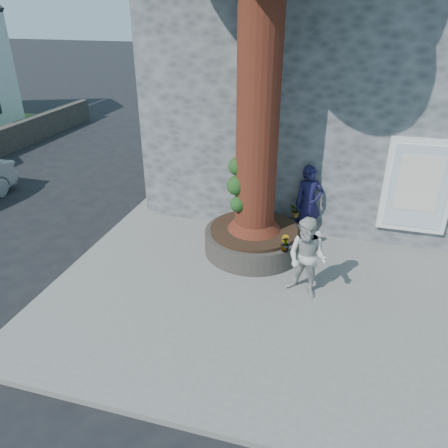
# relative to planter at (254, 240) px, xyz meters

# --- Properties ---
(ground) EXTENTS (120.00, 120.00, 0.00)m
(ground) POSITION_rel_planter_xyz_m (-0.80, -2.00, -0.41)
(ground) COLOR black
(ground) RESTS_ON ground
(pavement) EXTENTS (9.00, 8.00, 0.12)m
(pavement) POSITION_rel_planter_xyz_m (0.70, -1.00, -0.35)
(pavement) COLOR slate
(pavement) RESTS_ON ground
(yellow_line) EXTENTS (0.10, 30.00, 0.01)m
(yellow_line) POSITION_rel_planter_xyz_m (-3.85, -1.00, -0.41)
(yellow_line) COLOR yellow
(yellow_line) RESTS_ON ground
(stone_shop) EXTENTS (10.30, 8.30, 6.30)m
(stone_shop) POSITION_rel_planter_xyz_m (1.70, 5.20, 2.75)
(stone_shop) COLOR #4B4E50
(stone_shop) RESTS_ON ground
(planter) EXTENTS (2.30, 2.30, 0.60)m
(planter) POSITION_rel_planter_xyz_m (0.00, 0.00, 0.00)
(planter) COLOR black
(planter) RESTS_ON pavement
(man) EXTENTS (0.80, 0.67, 1.88)m
(man) POSITION_rel_planter_xyz_m (1.12, 1.00, 0.65)
(man) COLOR #18153C
(man) RESTS_ON pavement
(woman) EXTENTS (0.99, 0.88, 1.68)m
(woman) POSITION_rel_planter_xyz_m (1.36, -1.41, 0.55)
(woman) COLOR #B7B5AF
(woman) RESTS_ON pavement
(shopping_bag) EXTENTS (0.23, 0.19, 0.28)m
(shopping_bag) POSITION_rel_planter_xyz_m (1.38, 0.81, -0.15)
(shopping_bag) COLOR white
(shopping_bag) RESTS_ON pavement
(plant_a) EXTENTS (0.20, 0.20, 0.32)m
(plant_a) POSITION_rel_planter_xyz_m (-0.19, 0.85, 0.47)
(plant_a) COLOR gray
(plant_a) RESTS_ON planter
(plant_b) EXTENTS (0.27, 0.27, 0.36)m
(plant_b) POSITION_rel_planter_xyz_m (0.85, -0.85, 0.49)
(plant_b) COLOR gray
(plant_b) RESTS_ON planter
(plant_c) EXTENTS (0.26, 0.26, 0.34)m
(plant_c) POSITION_rel_planter_xyz_m (0.85, -0.85, 0.48)
(plant_c) COLOR gray
(plant_c) RESTS_ON planter
(plant_d) EXTENTS (0.40, 0.41, 0.34)m
(plant_d) POSITION_rel_planter_xyz_m (0.85, 0.85, 0.48)
(plant_d) COLOR gray
(plant_d) RESTS_ON planter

